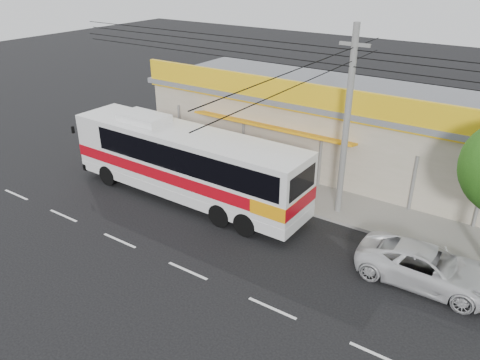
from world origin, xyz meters
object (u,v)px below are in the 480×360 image
object	(u,v)px
white_car	(427,267)
utility_pole	(353,61)
coach_bus	(189,161)
motorbike_dark	(126,130)
motorbike_red	(216,164)

from	to	relation	value
white_car	utility_pole	size ratio (longest dim) A/B	0.16
white_car	utility_pole	world-z (taller)	utility_pole
coach_bus	motorbike_dark	bearing A→B (deg)	155.43
motorbike_red	utility_pole	xyz separation A→B (m)	(7.83, -0.32, 6.93)
white_car	utility_pole	distance (m)	9.06
motorbike_red	utility_pole	bearing A→B (deg)	-102.62
utility_pole	motorbike_dark	bearing A→B (deg)	174.71
motorbike_red	utility_pole	distance (m)	10.46
coach_bus	motorbike_dark	xyz separation A→B (m)	(-9.61, 4.54, -1.59)
coach_bus	white_car	bearing A→B (deg)	-0.29
motorbike_dark	utility_pole	size ratio (longest dim) A/B	0.05
utility_pole	coach_bus	bearing A→B (deg)	-156.83
motorbike_dark	white_car	bearing A→B (deg)	-79.57
motorbike_red	white_car	bearing A→B (deg)	-115.58
motorbike_dark	white_car	xyz separation A→B (m)	(21.68, -4.75, 0.12)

